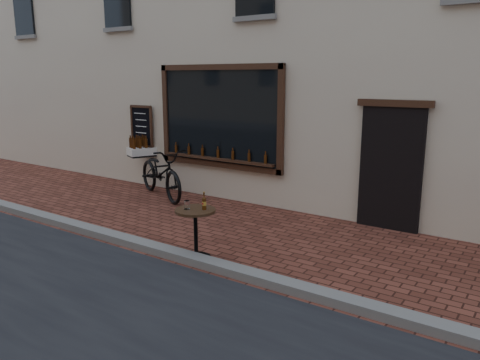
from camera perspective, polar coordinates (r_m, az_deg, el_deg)
The scene contains 4 objects.
ground at distance 6.98m, azimuth -7.06°, elevation -10.43°, with size 90.00×90.00×0.00m, color #52251A.
kerb at distance 7.09m, azimuth -5.99°, elevation -9.49°, with size 90.00×0.25×0.12m, color slate.
cargo_bicycle at distance 10.83m, azimuth -9.70°, elevation 1.03°, with size 2.60×1.67×1.24m.
bistro_table at distance 7.05m, azimuth -5.42°, elevation -5.32°, with size 0.61×0.61×1.05m.
Camera 1 is at (4.31, -4.78, 2.70)m, focal length 35.00 mm.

